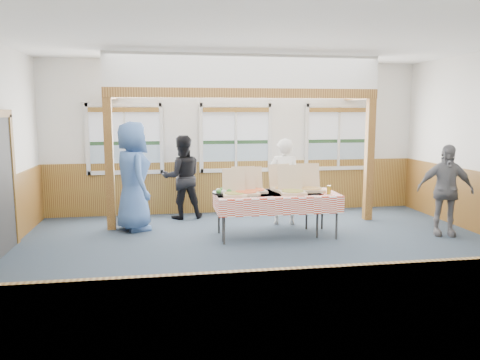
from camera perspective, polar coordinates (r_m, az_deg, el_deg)
name	(u,v)px	position (r m, az deg, el deg)	size (l,w,h in m)	color
floor	(272,261)	(6.91, 3.98, -9.78)	(8.00, 8.00, 0.00)	#2B3746
ceiling	(275,33)	(6.66, 4.26, 17.43)	(8.00, 8.00, 0.00)	white
wall_back	(235,138)	(10.02, -0.56, 5.17)	(8.00, 8.00, 0.00)	silver
wall_front	(395,192)	(3.31, 18.33, -1.42)	(8.00, 8.00, 0.00)	silver
wainscot_back	(236,186)	(10.11, -0.53, -0.79)	(7.98, 0.05, 1.10)	brown
wainscot_front	(386,337)	(3.65, 17.36, -17.83)	(7.98, 0.05, 1.10)	brown
window_left	(125,135)	(9.89, -13.87, 5.35)	(1.56, 0.10, 1.46)	silver
window_mid	(236,134)	(9.97, -0.52, 5.61)	(1.56, 0.10, 1.46)	silver
window_right	(339,133)	(10.58, 11.95, 5.58)	(1.56, 0.10, 1.46)	silver
post_left	(109,165)	(8.79, -15.64, 1.83)	(0.15, 0.15, 2.40)	brown
post_right	(369,160)	(9.62, 15.47, 2.36)	(0.15, 0.15, 2.40)	brown
cross_beam	(245,93)	(8.83, 0.65, 10.54)	(5.15, 0.18, 0.18)	brown
table_left	(267,196)	(8.13, 3.34, -1.94)	(1.88, 1.00, 0.76)	#303030
table_right	(276,196)	(8.07, 4.47, -1.98)	(2.27, 1.53, 0.76)	#303030
pizza_box_a	(246,190)	(7.93, 0.69, -1.27)	(0.42, 0.51, 0.45)	#CEA789
pizza_box_b	(284,187)	(8.35, 5.40, -0.83)	(0.49, 0.57, 0.45)	#CEA789
pizza_box_c	(234,192)	(7.81, -0.68, -1.43)	(0.41, 0.49, 0.42)	#CEA789
pizza_box_d	(254,188)	(8.16, 1.75, -1.02)	(0.41, 0.49, 0.42)	#CEA789
pizza_box_e	(292,190)	(8.04, 6.37, -1.18)	(0.47, 0.56, 0.47)	#CEA789
pizza_box_f	(310,187)	(8.36, 8.59, -0.86)	(0.46, 0.54, 0.46)	#CEA789
veggie_tray	(224,192)	(7.99, -1.91, -1.46)	(0.41, 0.41, 0.09)	black
drink_glass	(329,190)	(8.06, 10.78, -1.20)	(0.07, 0.07, 0.15)	olive
woman_white	(284,182)	(8.95, 5.39, -0.22)	(0.60, 0.40, 1.65)	silver
woman_black	(182,177)	(9.49, -7.07, 0.34)	(0.82, 0.64, 1.68)	black
man_blue	(133,176)	(8.67, -12.93, 0.44)	(0.97, 0.63, 1.98)	#3E5F9B
person_grey	(445,190)	(8.87, 23.72, -1.14)	(0.93, 0.39, 1.59)	slate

